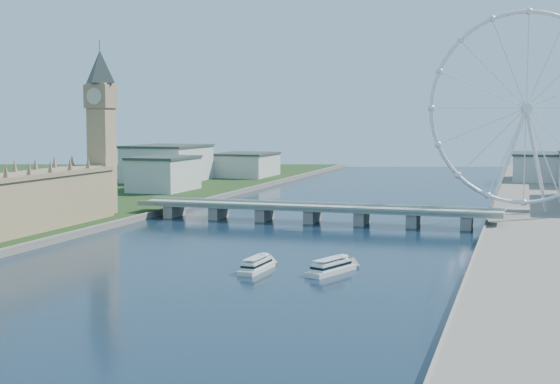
% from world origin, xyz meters
% --- Properties ---
extents(big_ben, '(20.02, 20.02, 110.00)m').
position_xyz_m(big_ben, '(-128.00, 278.00, 66.57)').
color(big_ben, tan).
rests_on(big_ben, ground).
extents(westminster_bridge, '(220.00, 22.00, 9.50)m').
position_xyz_m(westminster_bridge, '(0.00, 300.00, 6.63)').
color(westminster_bridge, gray).
rests_on(westminster_bridge, ground).
extents(london_eye, '(113.60, 39.12, 124.30)m').
position_xyz_m(london_eye, '(119.98, 355.08, 67.52)').
color(london_eye, silver).
rests_on(london_eye, ground).
extents(city_skyline, '(505.00, 280.00, 32.00)m').
position_xyz_m(city_skyline, '(39.22, 560.08, 16.96)').
color(city_skyline, beige).
rests_on(city_skyline, ground).
extents(tour_boat_near, '(8.74, 28.35, 6.16)m').
position_xyz_m(tour_boat_near, '(17.37, 148.77, 0.00)').
color(tour_boat_near, beige).
rests_on(tour_boat_near, ground).
extents(tour_boat_far, '(17.33, 30.10, 6.48)m').
position_xyz_m(tour_boat_far, '(47.22, 153.40, 0.00)').
color(tour_boat_far, silver).
rests_on(tour_boat_far, ground).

